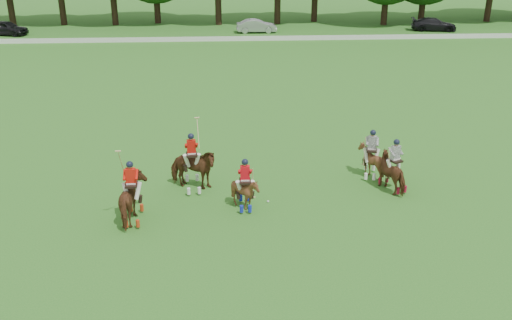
{
  "coord_description": "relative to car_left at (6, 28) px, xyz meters",
  "views": [
    {
      "loc": [
        0.19,
        -17.48,
        10.34
      ],
      "look_at": [
        1.51,
        4.2,
        1.4
      ],
      "focal_mm": 40.0,
      "sensor_mm": 36.0,
      "label": 1
    }
  ],
  "objects": [
    {
      "name": "polo_stripe_b",
      "position": [
        28.23,
        -37.12,
        0.04
      ],
      "size": [
        1.45,
        1.56,
        2.18
      ],
      "color": "#542E16",
      "rests_on": "ground"
    },
    {
      "name": "car_mid",
      "position": [
        25.47,
        0.0,
        -0.05
      ],
      "size": [
        4.19,
        1.55,
        1.37
      ],
      "primitive_type": "imported",
      "rotation": [
        0.0,
        0.0,
        1.6
      ],
      "color": "#AEAFB4",
      "rests_on": "ground"
    },
    {
      "name": "polo_red_b",
      "position": [
        20.43,
        -37.96,
        0.18
      ],
      "size": [
        1.94,
        1.71,
        3.03
      ],
      "color": "#542E16",
      "rests_on": "ground"
    },
    {
      "name": "polo_ball",
      "position": [
        23.5,
        -39.43,
        -0.69
      ],
      "size": [
        0.09,
        0.09,
        0.09
      ],
      "primitive_type": "sphere",
      "color": "white",
      "rests_on": "ground"
    },
    {
      "name": "boundary_rail",
      "position": [
        21.57,
        -4.5,
        -0.52
      ],
      "size": [
        120.0,
        0.1,
        0.44
      ],
      "primitive_type": "cube",
      "color": "white",
      "rests_on": "ground"
    },
    {
      "name": "polo_red_c",
      "position": [
        22.56,
        -39.87,
        -0.01
      ],
      "size": [
        1.1,
        1.23,
        2.09
      ],
      "color": "#542E16",
      "rests_on": "ground"
    },
    {
      "name": "polo_stripe_a",
      "position": [
        28.84,
        -38.53,
        0.08
      ],
      "size": [
        1.53,
        2.01,
        2.26
      ],
      "color": "#542E16",
      "rests_on": "ground"
    },
    {
      "name": "car_left",
      "position": [
        0.0,
        0.0,
        0.0
      ],
      "size": [
        4.63,
        2.83,
        1.47
      ],
      "primitive_type": "imported",
      "rotation": [
        0.0,
        0.0,
        1.3
      ],
      "color": "black",
      "rests_on": "ground"
    },
    {
      "name": "car_right",
      "position": [
        44.3,
        0.0,
        -0.06
      ],
      "size": [
        4.9,
        2.72,
        1.34
      ],
      "primitive_type": "imported",
      "rotation": [
        0.0,
        0.0,
        1.38
      ],
      "color": "black",
      "rests_on": "ground"
    },
    {
      "name": "polo_red_a",
      "position": [
        18.33,
        -40.65,
        0.15
      ],
      "size": [
        1.28,
        2.06,
        2.97
      ],
      "color": "#542E16",
      "rests_on": "ground"
    },
    {
      "name": "ground",
      "position": [
        21.57,
        -42.5,
        -0.74
      ],
      "size": [
        180.0,
        180.0,
        0.0
      ],
      "primitive_type": "plane",
      "color": "#256D1F",
      "rests_on": "ground"
    }
  ]
}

